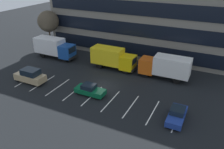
{
  "coord_description": "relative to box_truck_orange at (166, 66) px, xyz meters",
  "views": [
    {
      "loc": [
        13.86,
        -25.3,
        15.91
      ],
      "look_at": [
        0.8,
        1.47,
        1.4
      ],
      "focal_mm": 36.67,
      "sensor_mm": 36.0,
      "label": 1
    }
  ],
  "objects": [
    {
      "name": "box_truck_blue",
      "position": [
        -20.57,
        -0.47,
        0.05
      ],
      "size": [
        7.87,
        2.6,
        3.65
      ],
      "color": "#194799",
      "rests_on": "ground_plane"
    },
    {
      "name": "ground_plane",
      "position": [
        -7.33,
        -6.44,
        -2.01
      ],
      "size": [
        120.0,
        120.0,
        0.0
      ],
      "primitive_type": "plane",
      "color": "black"
    },
    {
      "name": "bare_tree",
      "position": [
        -24.33,
        3.01,
        3.67
      ],
      "size": [
        4.14,
        4.14,
        7.76
      ],
      "color": "#473323",
      "rests_on": "ground_plane"
    },
    {
      "name": "sedan_navy",
      "position": [
        3.87,
        -9.75,
        -1.31
      ],
      "size": [
        1.73,
        4.14,
        1.48
      ],
      "color": "navy",
      "rests_on": "ground_plane"
    },
    {
      "name": "sedan_forest",
      "position": [
        -7.76,
        -9.19,
        -1.31
      ],
      "size": [
        4.1,
        1.72,
        1.47
      ],
      "color": "#0C5933",
      "rests_on": "ground_plane"
    },
    {
      "name": "lot_markings",
      "position": [
        -7.33,
        -9.45,
        -2.0
      ],
      "size": [
        22.54,
        5.4,
        0.01
      ],
      "color": "silver",
      "rests_on": "ground_plane"
    },
    {
      "name": "box_truck_orange",
      "position": [
        0.0,
        0.0,
        0.0
      ],
      "size": [
        7.68,
        2.54,
        3.56
      ],
      "color": "#D85914",
      "rests_on": "ground_plane"
    },
    {
      "name": "suv_tan",
      "position": [
        -17.49,
        -9.94,
        -0.99
      ],
      "size": [
        4.66,
        1.98,
        2.11
      ],
      "color": "tan",
      "rests_on": "ground_plane"
    },
    {
      "name": "box_truck_yellow_all",
      "position": [
        -8.72,
        -0.2,
        -0.04
      ],
      "size": [
        7.52,
        2.49,
        3.49
      ],
      "color": "yellow",
      "rests_on": "ground_plane"
    }
  ]
}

